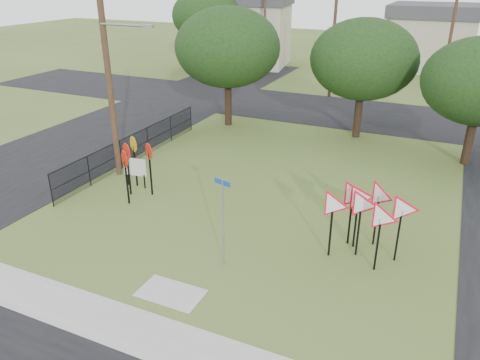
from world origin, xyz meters
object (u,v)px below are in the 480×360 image
object	(u,v)px
yield_sign_cluster	(366,206)
info_board	(135,168)
stop_sign_cluster	(134,157)
street_name_sign	(223,218)

from	to	relation	value
yield_sign_cluster	info_board	xyz separation A→B (m)	(-10.48, 1.32, -0.93)
stop_sign_cluster	street_name_sign	bearing A→B (deg)	-28.95
stop_sign_cluster	info_board	size ratio (longest dim) A/B	1.73
yield_sign_cluster	street_name_sign	bearing A→B (deg)	-147.48
info_board	yield_sign_cluster	bearing A→B (deg)	-7.20
stop_sign_cluster	yield_sign_cluster	bearing A→B (deg)	-3.83
street_name_sign	stop_sign_cluster	distance (m)	6.74
street_name_sign	info_board	bearing A→B (deg)	148.58
yield_sign_cluster	info_board	bearing A→B (deg)	172.80
stop_sign_cluster	yield_sign_cluster	world-z (taller)	yield_sign_cluster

